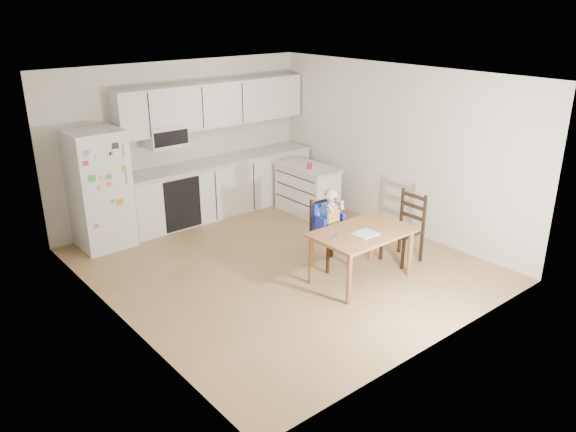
% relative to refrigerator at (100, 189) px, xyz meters
% --- Properties ---
extents(room, '(4.52, 5.01, 2.51)m').
position_rel_refrigerator_xyz_m(room, '(1.55, -1.67, 0.40)').
color(room, olive).
rests_on(room, ground).
extents(refrigerator, '(0.72, 0.70, 1.70)m').
position_rel_refrigerator_xyz_m(refrigerator, '(0.00, 0.00, 0.00)').
color(refrigerator, silver).
rests_on(refrigerator, ground).
extents(kitchen_run, '(3.37, 0.62, 2.15)m').
position_rel_refrigerator_xyz_m(kitchen_run, '(2.05, 0.09, 0.03)').
color(kitchen_run, silver).
rests_on(kitchen_run, ground).
extents(kitchen_island, '(0.58, 1.11, 0.82)m').
position_rel_refrigerator_xyz_m(kitchen_island, '(3.15, -0.88, -0.44)').
color(kitchen_island, silver).
rests_on(kitchen_island, ground).
extents(red_cup, '(0.08, 0.08, 0.10)m').
position_rel_refrigerator_xyz_m(red_cup, '(3.06, -1.03, 0.02)').
color(red_cup, '#BA1332').
rests_on(red_cup, kitchen_island).
extents(dining_table, '(1.25, 0.81, 0.67)m').
position_rel_refrigerator_xyz_m(dining_table, '(2.05, -3.15, -0.27)').
color(dining_table, brown).
rests_on(dining_table, ground).
extents(napkin, '(0.29, 0.25, 0.01)m').
position_rel_refrigerator_xyz_m(napkin, '(2.01, -3.24, -0.17)').
color(napkin, '#BCBCC2').
rests_on(napkin, dining_table).
extents(toddler_spoon, '(0.12, 0.06, 0.02)m').
position_rel_refrigerator_xyz_m(toddler_spoon, '(1.65, -3.06, -0.17)').
color(toddler_spoon, '#1A2CBB').
rests_on(toddler_spoon, dining_table).
extents(chair_booster, '(0.43, 0.43, 1.08)m').
position_rel_refrigerator_xyz_m(chair_booster, '(2.06, -2.54, -0.20)').
color(chair_booster, black).
rests_on(chair_booster, ground).
extents(chair_side, '(0.43, 0.43, 0.95)m').
position_rel_refrigerator_xyz_m(chair_side, '(3.00, -3.11, -0.31)').
color(chair_side, black).
rests_on(chair_side, ground).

